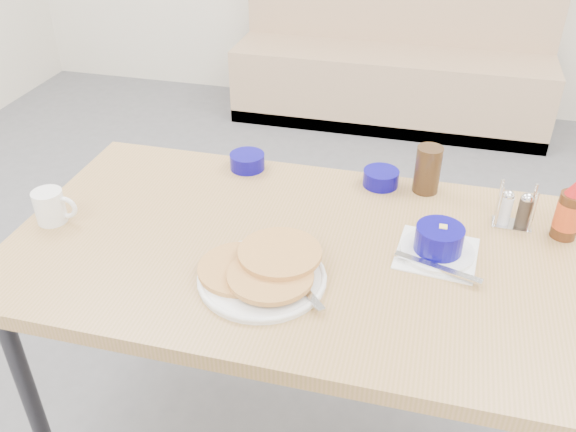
% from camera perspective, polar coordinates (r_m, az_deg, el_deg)
% --- Properties ---
extents(booth_bench, '(1.90, 0.56, 1.22)m').
position_cam_1_polar(booth_bench, '(3.93, 9.70, 13.89)').
color(booth_bench, tan).
rests_on(booth_bench, ground).
extents(dining_table, '(1.40, 0.80, 0.76)m').
position_cam_1_polar(dining_table, '(1.53, 0.57, -4.57)').
color(dining_table, tan).
rests_on(dining_table, ground).
extents(pancake_plate, '(0.31, 0.29, 0.05)m').
position_cam_1_polar(pancake_plate, '(1.38, -2.36, -5.21)').
color(pancake_plate, white).
rests_on(pancake_plate, dining_table).
extents(coffee_mug, '(0.11, 0.08, 0.09)m').
position_cam_1_polar(coffee_mug, '(1.67, -21.30, 0.86)').
color(coffee_mug, white).
rests_on(coffee_mug, dining_table).
extents(grits_setting, '(0.21, 0.21, 0.08)m').
position_cam_1_polar(grits_setting, '(1.48, 13.89, -2.48)').
color(grits_setting, white).
rests_on(grits_setting, dining_table).
extents(creamer_bowl, '(0.10, 0.10, 0.05)m').
position_cam_1_polar(creamer_bowl, '(1.81, -3.83, 5.13)').
color(creamer_bowl, '#0A0577').
rests_on(creamer_bowl, dining_table).
extents(butter_bowl, '(0.10, 0.10, 0.05)m').
position_cam_1_polar(butter_bowl, '(1.74, 8.68, 3.53)').
color(butter_bowl, '#0A0577').
rests_on(butter_bowl, dining_table).
extents(amber_tumbler, '(0.09, 0.09, 0.13)m').
position_cam_1_polar(amber_tumbler, '(1.72, 12.93, 4.26)').
color(amber_tumbler, '#362311').
rests_on(amber_tumbler, dining_table).
extents(condiment_caddy, '(0.10, 0.06, 0.12)m').
position_cam_1_polar(condiment_caddy, '(1.64, 20.41, 0.39)').
color(condiment_caddy, silver).
rests_on(condiment_caddy, dining_table).
extents(syrup_bottle, '(0.06, 0.06, 0.16)m').
position_cam_1_polar(syrup_bottle, '(1.63, 24.81, 0.32)').
color(syrup_bottle, '#47230F').
rests_on(syrup_bottle, dining_table).
extents(sugar_wrapper, '(0.05, 0.04, 0.00)m').
position_cam_1_polar(sugar_wrapper, '(1.51, -2.69, -2.18)').
color(sugar_wrapper, '#D35D46').
rests_on(sugar_wrapper, dining_table).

